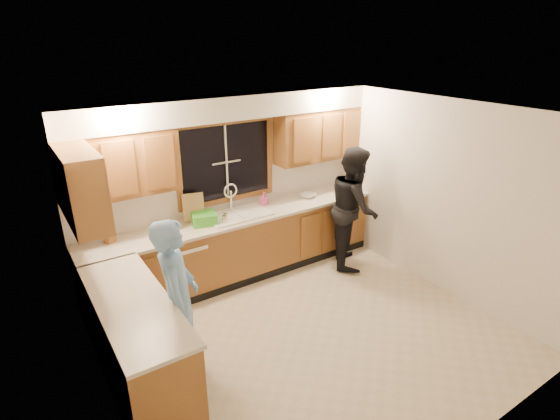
# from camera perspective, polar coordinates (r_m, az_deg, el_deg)

# --- Properties ---
(floor) EXTENTS (4.20, 4.20, 0.00)m
(floor) POSITION_cam_1_polar(r_m,az_deg,el_deg) (5.22, 3.61, -15.89)
(floor) COLOR #C1B194
(floor) RESTS_ON ground
(ceiling) EXTENTS (4.20, 4.20, 0.00)m
(ceiling) POSITION_cam_1_polar(r_m,az_deg,el_deg) (4.18, 4.44, 12.27)
(ceiling) COLOR silver
(wall_back) EXTENTS (4.20, 0.00, 4.20)m
(wall_back) POSITION_cam_1_polar(r_m,az_deg,el_deg) (6.06, -6.95, 3.08)
(wall_back) COLOR silver
(wall_back) RESTS_ON ground
(wall_left) EXTENTS (0.00, 3.80, 3.80)m
(wall_left) POSITION_cam_1_polar(r_m,az_deg,el_deg) (3.82, -22.50, -10.66)
(wall_left) COLOR silver
(wall_left) RESTS_ON ground
(wall_right) EXTENTS (0.00, 3.80, 3.80)m
(wall_right) POSITION_cam_1_polar(r_m,az_deg,el_deg) (5.98, 20.22, 1.58)
(wall_right) COLOR silver
(wall_right) RESTS_ON ground
(base_cabinets_back) EXTENTS (4.20, 0.60, 0.88)m
(base_cabinets_back) POSITION_cam_1_polar(r_m,az_deg,el_deg) (6.13, -5.32, -4.86)
(base_cabinets_back) COLOR #935D2A
(base_cabinets_back) RESTS_ON ground
(base_cabinets_left) EXTENTS (0.60, 1.90, 0.88)m
(base_cabinets_left) POSITION_cam_1_polar(r_m,az_deg,el_deg) (4.60, -18.19, -16.22)
(base_cabinets_left) COLOR #935D2A
(base_cabinets_left) RESTS_ON ground
(countertop_back) EXTENTS (4.20, 0.63, 0.04)m
(countertop_back) POSITION_cam_1_polar(r_m,az_deg,el_deg) (5.92, -5.41, -0.94)
(countertop_back) COLOR beige
(countertop_back) RESTS_ON base_cabinets_back
(countertop_left) EXTENTS (0.63, 1.90, 0.04)m
(countertop_left) POSITION_cam_1_polar(r_m,az_deg,el_deg) (4.34, -18.73, -11.37)
(countertop_left) COLOR beige
(countertop_left) RESTS_ON base_cabinets_left
(upper_cabinets_left) EXTENTS (1.35, 0.33, 0.75)m
(upper_cabinets_left) POSITION_cam_1_polar(r_m,az_deg,el_deg) (5.29, -20.34, 5.54)
(upper_cabinets_left) COLOR #935D2A
(upper_cabinets_left) RESTS_ON wall_back
(upper_cabinets_right) EXTENTS (1.35, 0.33, 0.75)m
(upper_cabinets_right) POSITION_cam_1_polar(r_m,az_deg,el_deg) (6.51, 4.90, 9.75)
(upper_cabinets_right) COLOR #935D2A
(upper_cabinets_right) RESTS_ON wall_back
(upper_cabinets_return) EXTENTS (0.33, 0.90, 0.75)m
(upper_cabinets_return) POSITION_cam_1_polar(r_m,az_deg,el_deg) (4.62, -24.52, 2.63)
(upper_cabinets_return) COLOR #935D2A
(upper_cabinets_return) RESTS_ON wall_left
(soffit) EXTENTS (4.20, 0.35, 0.30)m
(soffit) POSITION_cam_1_polar(r_m,az_deg,el_deg) (5.64, -6.64, 13.21)
(soffit) COLOR silver
(soffit) RESTS_ON wall_back
(window_frame) EXTENTS (1.44, 0.03, 1.14)m
(window_frame) POSITION_cam_1_polar(r_m,az_deg,el_deg) (5.95, -7.06, 6.24)
(window_frame) COLOR black
(window_frame) RESTS_ON wall_back
(sink) EXTENTS (0.86, 0.52, 0.57)m
(sink) POSITION_cam_1_polar(r_m,az_deg,el_deg) (5.95, -5.49, -1.19)
(sink) COLOR white
(sink) RESTS_ON countertop_back
(dishwasher) EXTENTS (0.60, 0.56, 0.82)m
(dishwasher) POSITION_cam_1_polar(r_m,az_deg,el_deg) (5.84, -12.67, -7.15)
(dishwasher) COLOR silver
(dishwasher) RESTS_ON floor
(stove) EXTENTS (0.58, 0.75, 0.90)m
(stove) POSITION_cam_1_polar(r_m,az_deg,el_deg) (4.16, -15.84, -20.46)
(stove) COLOR silver
(stove) RESTS_ON floor
(man) EXTENTS (0.61, 0.72, 1.68)m
(man) POSITION_cam_1_polar(r_m,az_deg,el_deg) (4.38, -13.22, -11.31)
(man) COLOR #6F9FD3
(man) RESTS_ON floor
(woman) EXTENTS (1.05, 1.09, 1.77)m
(woman) POSITION_cam_1_polar(r_m,az_deg,el_deg) (6.36, 9.60, 0.35)
(woman) COLOR black
(woman) RESTS_ON floor
(knife_block) EXTENTS (0.14, 0.13, 0.20)m
(knife_block) POSITION_cam_1_polar(r_m,az_deg,el_deg) (5.49, -21.40, -3.03)
(knife_block) COLOR #985E2A
(knife_block) RESTS_ON countertop_back
(cutting_board) EXTENTS (0.29, 0.16, 0.37)m
(cutting_board) POSITION_cam_1_polar(r_m,az_deg,el_deg) (5.79, -11.23, 0.35)
(cutting_board) COLOR tan
(cutting_board) RESTS_ON countertop_back
(dish_crate) EXTENTS (0.37, 0.35, 0.14)m
(dish_crate) POSITION_cam_1_polar(r_m,az_deg,el_deg) (5.71, -9.92, -1.09)
(dish_crate) COLOR green
(dish_crate) RESTS_ON countertop_back
(soap_bottle) EXTENTS (0.11, 0.11, 0.19)m
(soap_bottle) POSITION_cam_1_polar(r_m,az_deg,el_deg) (6.25, -2.15, 1.55)
(soap_bottle) COLOR pink
(soap_bottle) RESTS_ON countertop_back
(bowl) EXTENTS (0.28, 0.28, 0.05)m
(bowl) POSITION_cam_1_polar(r_m,az_deg,el_deg) (6.56, 3.68, 1.89)
(bowl) COLOR silver
(bowl) RESTS_ON countertop_back
(can_left) EXTENTS (0.07, 0.07, 0.12)m
(can_left) POSITION_cam_1_polar(r_m,az_deg,el_deg) (5.66, -7.24, -1.30)
(can_left) COLOR beige
(can_left) RESTS_ON countertop_back
(can_right) EXTENTS (0.08, 0.08, 0.12)m
(can_right) POSITION_cam_1_polar(r_m,az_deg,el_deg) (5.73, -7.11, -1.00)
(can_right) COLOR beige
(can_right) RESTS_ON countertop_back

